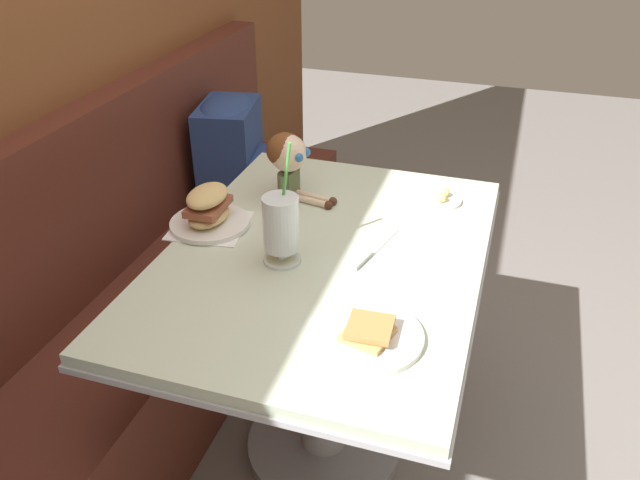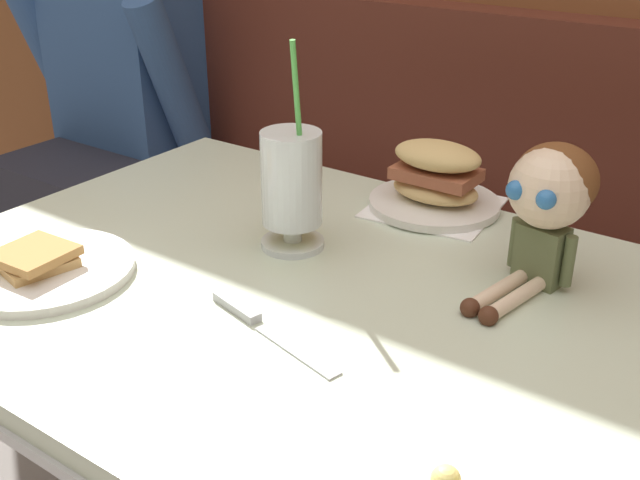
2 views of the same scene
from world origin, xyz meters
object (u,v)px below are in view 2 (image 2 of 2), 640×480
toast_plate (43,267)px  diner_patron (116,85)px  seated_doll (549,196)px  butter_knife (252,318)px  milkshake_glass (292,184)px  sandwich_plate (436,183)px

toast_plate → diner_patron: diner_patron is taller
toast_plate → seated_doll: 0.70m
diner_patron → butter_knife: bearing=-33.4°
toast_plate → butter_knife: toast_plate is taller
milkshake_glass → seated_doll: 0.36m
diner_patron → sandwich_plate: bearing=-12.6°
toast_plate → butter_knife: size_ratio=1.07×
milkshake_glass → diner_patron: size_ratio=0.39×
sandwich_plate → butter_knife: size_ratio=0.95×
butter_knife → sandwich_plate: bearing=87.7°
toast_plate → seated_doll: size_ratio=1.10×
seated_doll → diner_patron: (-1.31, 0.38, -0.13)m
milkshake_glass → diner_patron: (-0.96, 0.49, -0.10)m
toast_plate → diner_patron: size_ratio=0.31×
sandwich_plate → seated_doll: 0.29m
toast_plate → milkshake_glass: bearing=50.0°
milkshake_glass → butter_knife: milkshake_glass is taller
butter_knife → diner_patron: bearing=146.6°
sandwich_plate → diner_patron: 1.10m
toast_plate → sandwich_plate: size_ratio=1.13×
diner_patron → seated_doll: bearing=-16.4°
sandwich_plate → diner_patron: (-1.07, 0.24, -0.04)m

